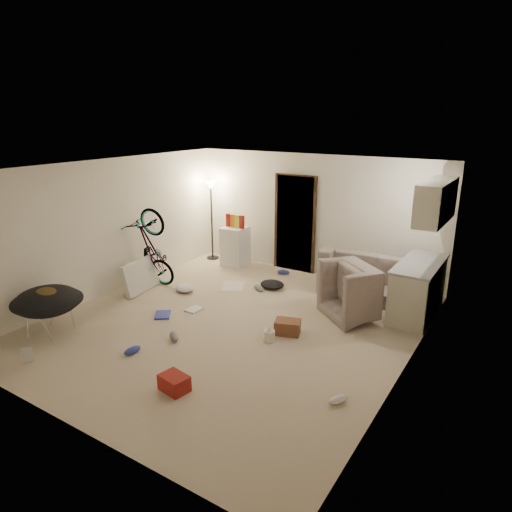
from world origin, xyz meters
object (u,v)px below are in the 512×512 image
Objects in this scene: armchair at (366,296)px; bicycle at (153,265)px; floor_lamp at (211,204)px; drink_case_b at (174,383)px; saucer_chair at (48,307)px; kitchen_counter at (418,290)px; mini_fridge at (235,246)px; juicer at (269,335)px; drink_case_a at (288,327)px; tv_box at (140,276)px; sofa at (379,280)px.

bicycle is at bearing 52.28° from armchair.
floor_lamp reaches higher than drink_case_b.
saucer_chair is (0.23, -4.40, -0.87)m from floor_lamp.
saucer_chair is at bearing -140.79° from kitchen_counter.
mini_fridge is 3.51× the size of juicer.
drink_case_a is 0.38m from juicer.
floor_lamp is 1.97× the size of tv_box.
armchair is 2.72× the size of drink_case_a.
floor_lamp is 7.35× the size of juicer.
armchair is (4.12, -1.14, -0.97)m from floor_lamp.
armchair is 4.12m from bicycle.
armchair is at bearing -81.19° from bicycle.
sofa is at bearing -45.49° from armchair.
tv_box is 3.53m from drink_case_b.
mini_fridge reaches higher than armchair.
kitchen_counter reaches higher than saucer_chair.
drink_case_a is 1.09× the size of drink_case_b.
kitchen_counter is 1.74× the size of mini_fridge.
armchair reaches higher than tv_box.
floor_lamp is 1.12× the size of bicycle.
drink_case_b is 1.42× the size of juicer.
floor_lamp reaches higher than saucer_chair.
kitchen_counter is 4.28× the size of drink_case_b.
kitchen_counter is (4.83, -0.65, -0.87)m from floor_lamp.
bicycle reaches higher than drink_case_b.
floor_lamp reaches higher than juicer.
saucer_chair is 1.14× the size of tv_box.
floor_lamp is 4.95m from kitchen_counter.
kitchen_counter is 1.44× the size of armchair.
saucer_chair reaches higher than tv_box.
mini_fridge is (-4.11, 0.55, -0.01)m from kitchen_counter.
bicycle is 2.38m from saucer_chair.
sofa is at bearing 47.78° from saucer_chair.
tv_box is (-4.73, -1.74, -0.14)m from kitchen_counter.
sofa is 6.12× the size of drink_case_b.
mini_fridge reaches higher than tv_box.
mini_fridge is 3.72m from juicer.
floor_lamp reaches higher than bicycle.
drink_case_a is at bearing 32.08° from saucer_chair.
armchair is 2.97× the size of drink_case_b.
armchair is at bearing -145.44° from kitchen_counter.
floor_lamp is 2.59m from tv_box.
floor_lamp is at bearing -6.37° from sofa.
drink_case_a is at bearing -101.17° from bicycle.
bicycle is 1.55× the size of saucer_chair.
armchair is (-0.71, -0.49, -0.10)m from kitchen_counter.
floor_lamp reaches higher than kitchen_counter.
saucer_chair reaches higher than drink_case_b.
floor_lamp reaches higher than sofa.
armchair is 3.63m from drink_case_b.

